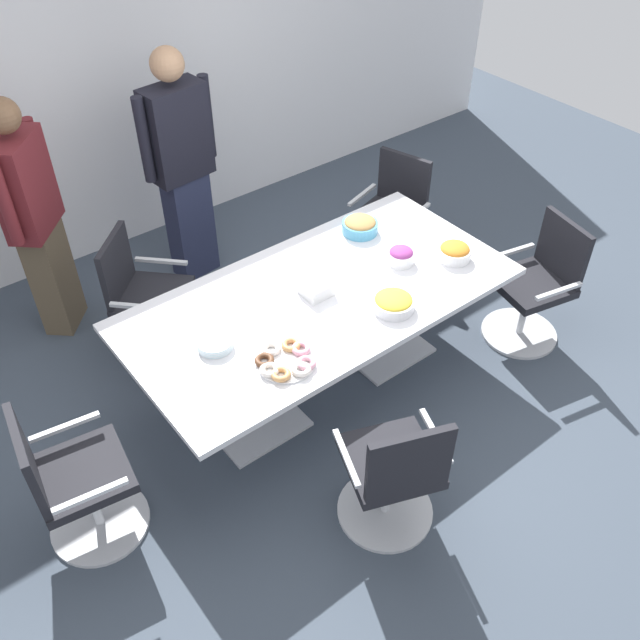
% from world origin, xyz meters
% --- Properties ---
extents(ground_plane, '(10.00, 10.00, 0.01)m').
position_xyz_m(ground_plane, '(0.00, 0.00, -0.01)').
color(ground_plane, '#3D4754').
extents(back_wall, '(8.00, 0.10, 2.80)m').
position_xyz_m(back_wall, '(0.00, 2.40, 1.40)').
color(back_wall, white).
rests_on(back_wall, ground).
extents(conference_table, '(2.40, 1.20, 0.75)m').
position_xyz_m(conference_table, '(0.00, 0.00, 0.63)').
color(conference_table, silver).
rests_on(conference_table, ground).
extents(office_chair_0, '(0.76, 0.76, 0.91)m').
position_xyz_m(office_chair_0, '(-0.71, 1.00, 0.41)').
color(office_chair_0, silver).
rests_on(office_chair_0, ground).
extents(office_chair_1, '(0.61, 0.61, 0.91)m').
position_xyz_m(office_chair_1, '(-1.69, -0.10, 0.41)').
color(office_chair_1, silver).
rests_on(office_chair_1, ground).
extents(office_chair_2, '(0.70, 0.70, 0.91)m').
position_xyz_m(office_chair_2, '(-0.36, -1.08, 0.41)').
color(office_chair_2, silver).
rests_on(office_chair_2, ground).
extents(office_chair_3, '(0.64, 0.64, 0.91)m').
position_xyz_m(office_chair_3, '(1.48, -0.53, 0.41)').
color(office_chair_3, silver).
rests_on(office_chair_3, ground).
extents(office_chair_4, '(0.67, 0.67, 0.91)m').
position_xyz_m(office_chair_4, '(1.28, 0.72, 0.41)').
color(office_chair_4, silver).
rests_on(office_chair_4, ground).
extents(person_standing_0, '(0.47, 0.51, 1.73)m').
position_xyz_m(person_standing_0, '(-1.10, 1.65, 0.90)').
color(person_standing_0, brown).
rests_on(person_standing_0, ground).
extents(person_standing_1, '(0.61, 0.26, 1.80)m').
position_xyz_m(person_standing_1, '(-0.01, 1.61, 0.94)').
color(person_standing_1, '#232842').
rests_on(person_standing_1, ground).
extents(snack_bowl_candy_mix, '(0.17, 0.17, 0.11)m').
position_xyz_m(snack_bowl_candy_mix, '(0.61, -0.06, 0.80)').
color(snack_bowl_candy_mix, white).
rests_on(snack_bowl_candy_mix, conference_table).
extents(snack_bowl_cookies, '(0.24, 0.24, 0.11)m').
position_xyz_m(snack_bowl_cookies, '(0.63, 0.37, 0.81)').
color(snack_bowl_cookies, '#4C9EC6').
rests_on(snack_bowl_cookies, conference_table).
extents(snack_bowl_chips_orange, '(0.21, 0.21, 0.11)m').
position_xyz_m(snack_bowl_chips_orange, '(0.91, -0.24, 0.80)').
color(snack_bowl_chips_orange, white).
rests_on(snack_bowl_chips_orange, conference_table).
extents(snack_bowl_chips_yellow, '(0.25, 0.25, 0.10)m').
position_xyz_m(snack_bowl_chips_yellow, '(0.26, -0.36, 0.80)').
color(snack_bowl_chips_yellow, white).
rests_on(snack_bowl_chips_yellow, conference_table).
extents(donut_platter, '(0.34, 0.34, 0.04)m').
position_xyz_m(donut_platter, '(-0.51, -0.35, 0.77)').
color(donut_platter, white).
rests_on(donut_platter, conference_table).
extents(plate_stack, '(0.20, 0.20, 0.05)m').
position_xyz_m(plate_stack, '(-0.74, -0.00, 0.78)').
color(plate_stack, white).
rests_on(plate_stack, conference_table).
extents(napkin_pile, '(0.17, 0.17, 0.09)m').
position_xyz_m(napkin_pile, '(-0.01, 0.03, 0.79)').
color(napkin_pile, white).
rests_on(napkin_pile, conference_table).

